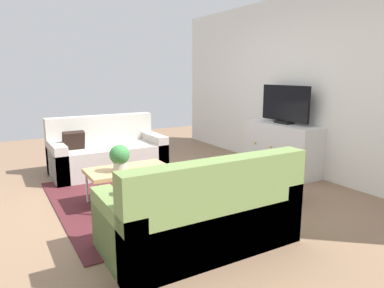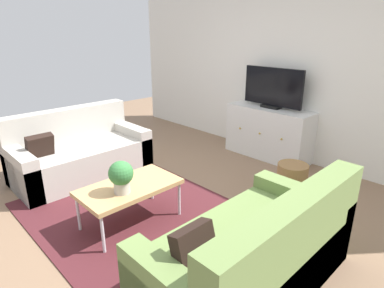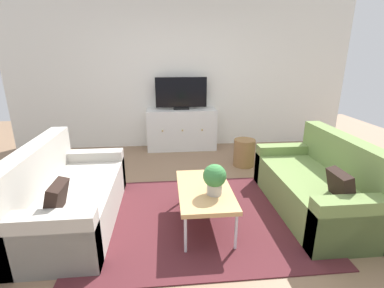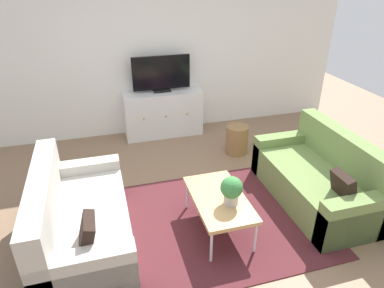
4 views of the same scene
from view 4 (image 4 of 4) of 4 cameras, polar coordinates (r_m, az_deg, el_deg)
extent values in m
plane|color=#84664C|center=(4.14, 2.42, -11.49)|extent=(10.00, 10.00, 0.00)
cube|color=silver|center=(5.82, -5.40, 15.02)|extent=(6.40, 0.12, 2.70)
cube|color=#4C1E23|center=(4.03, 3.10, -12.71)|extent=(2.50, 1.90, 0.01)
cube|color=#B2ADA3|center=(3.80, -17.25, -12.92)|extent=(0.88, 1.68, 0.43)
cube|color=#B2ADA3|center=(3.72, -22.98, -10.90)|extent=(0.20, 1.68, 0.86)
cube|color=#B2ADA3|center=(4.38, -17.46, -6.04)|extent=(0.88, 0.18, 0.55)
cube|color=#B2ADA3|center=(3.21, -17.27, -20.61)|extent=(0.88, 0.18, 0.55)
cube|color=black|center=(3.19, -17.10, -14.04)|extent=(0.18, 0.30, 0.32)
cube|color=olive|center=(4.49, 19.62, -6.48)|extent=(0.88, 1.68, 0.43)
cube|color=olive|center=(4.57, 23.55, -3.42)|extent=(0.20, 1.68, 0.86)
cube|color=olive|center=(4.98, 15.02, -1.34)|extent=(0.88, 0.18, 0.55)
cube|color=olive|center=(4.00, 25.76, -11.36)|extent=(0.88, 0.18, 0.55)
cube|color=black|center=(3.95, 23.85, -6.44)|extent=(0.18, 0.30, 0.32)
cube|color=tan|center=(3.70, 4.53, -9.10)|extent=(0.55, 0.96, 0.04)
cylinder|color=silver|center=(3.46, 3.23, -16.78)|extent=(0.03, 0.03, 0.38)
cylinder|color=silver|center=(3.61, 10.49, -15.12)|extent=(0.03, 0.03, 0.38)
cylinder|color=silver|center=(4.11, -0.79, -8.47)|extent=(0.03, 0.03, 0.38)
cylinder|color=silver|center=(4.23, 5.35, -7.42)|extent=(0.03, 0.03, 0.38)
cylinder|color=#B7B2A8|center=(3.59, 6.48, -9.05)|extent=(0.15, 0.15, 0.11)
sphere|color=#387A3D|center=(3.51, 6.60, -7.20)|extent=(0.23, 0.23, 0.23)
cube|color=silver|center=(5.85, -4.82, 5.12)|extent=(1.29, 0.44, 0.76)
sphere|color=#B79338|center=(5.57, -8.01, 4.18)|extent=(0.03, 0.03, 0.03)
sphere|color=#B79338|center=(5.62, -4.36, 4.61)|extent=(0.03, 0.03, 0.03)
sphere|color=#B79338|center=(5.70, -0.79, 5.02)|extent=(0.03, 0.03, 0.03)
cube|color=black|center=(5.72, -5.02, 8.91)|extent=(0.28, 0.16, 0.04)
cube|color=black|center=(5.64, -5.15, 11.72)|extent=(0.94, 0.04, 0.54)
cylinder|color=olive|center=(5.33, 7.47, 0.76)|extent=(0.34, 0.34, 0.44)
camera|label=1|loc=(5.24, 56.41, 3.20)|focal=32.83mm
camera|label=2|loc=(3.83, 53.56, 5.09)|focal=30.17mm
camera|label=3|loc=(1.13, 40.96, -31.40)|focal=26.11mm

